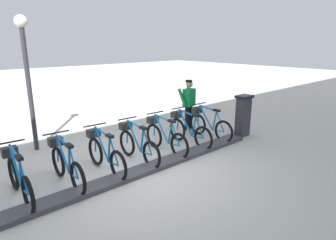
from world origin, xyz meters
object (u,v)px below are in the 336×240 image
object	(u,v)px
bike_docked_0	(208,124)
payment_kiosk	(243,115)
bike_docked_5	(66,164)
worker_near_rack	(189,103)
bike_docked_1	(188,130)
bike_docked_3	(137,144)
bike_docked_2	(164,136)
bike_docked_4	(104,153)
lamp_post	(26,63)
bike_docked_6	(18,177)

from	to	relation	value
bike_docked_0	payment_kiosk	bearing A→B (deg)	-121.19
bike_docked_5	worker_near_rack	bearing A→B (deg)	-78.06
bike_docked_1	bike_docked_3	world-z (taller)	same
bike_docked_2	bike_docked_4	world-z (taller)	same
lamp_post	bike_docked_1	bearing A→B (deg)	-126.19
bike_docked_6	bike_docked_0	bearing A→B (deg)	-90.00
bike_docked_0	bike_docked_6	size ratio (longest dim) A/B	1.00
bike_docked_3	worker_near_rack	distance (m)	2.99
bike_docked_1	bike_docked_5	distance (m)	3.55
bike_docked_1	bike_docked_2	size ratio (longest dim) A/B	1.00
bike_docked_4	bike_docked_6	world-z (taller)	same
bike_docked_3	bike_docked_4	xyz separation A→B (m)	(0.00, 0.89, 0.00)
payment_kiosk	bike_docked_0	size ratio (longest dim) A/B	0.74
bike_docked_2	worker_near_rack	xyz separation A→B (m)	(0.97, -1.90, 0.48)
bike_docked_2	bike_docked_3	size ratio (longest dim) A/B	1.00
bike_docked_5	worker_near_rack	distance (m)	4.69
payment_kiosk	worker_near_rack	xyz separation A→B (m)	(1.54, 0.82, 0.24)
bike_docked_4	worker_near_rack	bearing A→B (deg)	-75.29
bike_docked_6	payment_kiosk	bearing A→B (deg)	-95.21
bike_docked_5	payment_kiosk	bearing A→B (deg)	-96.06
payment_kiosk	lamp_post	world-z (taller)	lamp_post
payment_kiosk	bike_docked_4	xyz separation A→B (m)	(0.57, 4.50, -0.24)
payment_kiosk	bike_docked_2	distance (m)	2.79
bike_docked_3	bike_docked_5	distance (m)	1.78
bike_docked_0	lamp_post	size ratio (longest dim) A/B	0.50
payment_kiosk	lamp_post	bearing A→B (deg)	59.73
bike_docked_6	worker_near_rack	world-z (taller)	worker_near_rack
payment_kiosk	bike_docked_4	bearing A→B (deg)	82.76
lamp_post	payment_kiosk	bearing A→B (deg)	-120.27
bike_docked_1	bike_docked_6	size ratio (longest dim) A/B	1.00
bike_docked_0	bike_docked_4	bearing A→B (deg)	90.00
lamp_post	bike_docked_3	bearing A→B (deg)	-147.18
payment_kiosk	bike_docked_4	distance (m)	4.54
bike_docked_4	lamp_post	size ratio (longest dim) A/B	0.50
bike_docked_4	bike_docked_0	bearing A→B (deg)	-90.00
bike_docked_5	worker_near_rack	xyz separation A→B (m)	(0.97, -4.57, 0.48)
bike_docked_3	bike_docked_2	bearing A→B (deg)	-90.00
bike_docked_0	bike_docked_4	size ratio (longest dim) A/B	1.00
bike_docked_5	bike_docked_6	xyz separation A→B (m)	(0.00, 0.89, 0.00)
worker_near_rack	lamp_post	xyz separation A→B (m)	(1.49, 4.38, 1.41)
bike_docked_6	worker_near_rack	size ratio (longest dim) A/B	1.04
bike_docked_2	lamp_post	bearing A→B (deg)	45.17
bike_docked_5	bike_docked_4	bearing A→B (deg)	-90.00
worker_near_rack	lamp_post	bearing A→B (deg)	71.15
payment_kiosk	bike_docked_2	bearing A→B (deg)	78.13
bike_docked_2	payment_kiosk	bearing A→B (deg)	-101.87
payment_kiosk	bike_docked_1	xyz separation A→B (m)	(0.57, 1.83, -0.24)
bike_docked_0	bike_docked_5	distance (m)	4.44
bike_docked_1	bike_docked_5	world-z (taller)	same
bike_docked_3	bike_docked_5	bearing A→B (deg)	90.00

